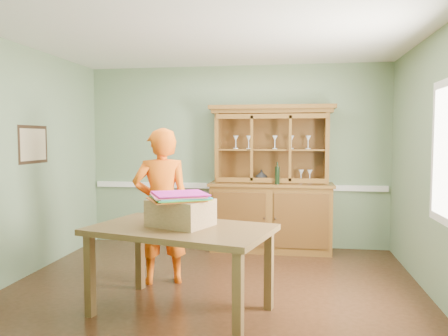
% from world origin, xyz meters
% --- Properties ---
extents(floor, '(4.50, 4.50, 0.00)m').
position_xyz_m(floor, '(0.00, 0.00, 0.00)').
color(floor, '#472717').
rests_on(floor, ground).
extents(ceiling, '(4.50, 4.50, 0.00)m').
position_xyz_m(ceiling, '(0.00, 0.00, 2.70)').
color(ceiling, white).
rests_on(ceiling, wall_back).
extents(wall_back, '(4.50, 0.00, 4.50)m').
position_xyz_m(wall_back, '(0.00, 2.00, 1.35)').
color(wall_back, gray).
rests_on(wall_back, floor).
extents(wall_left, '(0.00, 4.00, 4.00)m').
position_xyz_m(wall_left, '(-2.25, 0.00, 1.35)').
color(wall_left, gray).
rests_on(wall_left, floor).
extents(wall_right, '(0.00, 4.00, 4.00)m').
position_xyz_m(wall_right, '(2.25, 0.00, 1.35)').
color(wall_right, gray).
rests_on(wall_right, floor).
extents(wall_front, '(4.50, 0.00, 4.50)m').
position_xyz_m(wall_front, '(0.00, -2.00, 1.35)').
color(wall_front, gray).
rests_on(wall_front, floor).
extents(chair_rail, '(4.41, 0.05, 0.08)m').
position_xyz_m(chair_rail, '(0.00, 1.98, 0.90)').
color(chair_rail, white).
rests_on(chair_rail, wall_back).
extents(framed_map, '(0.03, 0.60, 0.46)m').
position_xyz_m(framed_map, '(-2.23, 0.30, 1.55)').
color(framed_map, black).
rests_on(framed_map, wall_left).
extents(window_panel, '(0.03, 0.96, 1.36)m').
position_xyz_m(window_panel, '(2.23, -0.30, 1.50)').
color(window_panel, white).
rests_on(window_panel, wall_right).
extents(china_hutch, '(1.78, 0.59, 2.09)m').
position_xyz_m(china_hutch, '(0.54, 1.76, 0.74)').
color(china_hutch, brown).
rests_on(china_hutch, floor).
extents(dining_table, '(1.82, 1.35, 0.81)m').
position_xyz_m(dining_table, '(-0.17, -0.65, 0.72)').
color(dining_table, brown).
rests_on(dining_table, floor).
extents(cardboard_box, '(0.65, 0.59, 0.25)m').
position_xyz_m(cardboard_box, '(-0.19, -0.60, 0.94)').
color(cardboard_box, tan).
rests_on(cardboard_box, dining_table).
extents(kite_stack, '(0.63, 0.63, 0.06)m').
position_xyz_m(kite_stack, '(-0.19, -0.63, 1.09)').
color(kite_stack, '#C8591E').
rests_on(kite_stack, cardboard_box).
extents(person, '(0.74, 0.61, 1.74)m').
position_xyz_m(person, '(-0.60, 0.15, 0.87)').
color(person, orange).
rests_on(person, floor).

